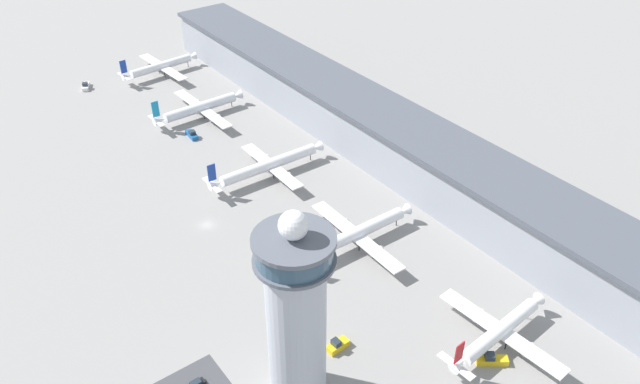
{
  "coord_description": "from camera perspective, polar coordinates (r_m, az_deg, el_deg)",
  "views": [
    {
      "loc": [
        143.49,
        -62.85,
        118.58
      ],
      "look_at": [
        18.89,
        29.73,
        10.63
      ],
      "focal_mm": 35.0,
      "sensor_mm": 36.0,
      "label": 1
    }
  ],
  "objects": [
    {
      "name": "airplane_gate_delta",
      "position": [
        182.88,
        3.07,
        -3.94
      ],
      "size": [
        38.79,
        43.88,
        12.1
      ],
      "color": "white",
      "rests_on": "ground"
    },
    {
      "name": "control_tower",
      "position": [
        131.41,
        -2.2,
        -11.12
      ],
      "size": [
        16.52,
        16.52,
        50.51
      ],
      "color": "#ADB2BC",
      "rests_on": "ground"
    },
    {
      "name": "service_truck_catering",
      "position": [
        243.49,
        -11.64,
        5.17
      ],
      "size": [
        7.34,
        3.07,
        2.81
      ],
      "color": "black",
      "rests_on": "ground"
    },
    {
      "name": "car_grey_coupe",
      "position": [
        152.52,
        -11.31,
        -16.86
      ],
      "size": [
        1.89,
        4.53,
        1.4
      ],
      "color": "black",
      "rests_on": "ground"
    },
    {
      "name": "service_truck_water",
      "position": [
        156.55,
        1.61,
        -13.84
      ],
      "size": [
        2.88,
        5.95,
        3.12
      ],
      "color": "black",
      "rests_on": "ground"
    },
    {
      "name": "ground_plane",
      "position": [
        196.47,
        -10.31,
        -2.97
      ],
      "size": [
        1000.0,
        1000.0,
        0.0
      ],
      "primitive_type": "plane",
      "color": "gray"
    },
    {
      "name": "service_truck_fuel",
      "position": [
        295.01,
        -20.62,
        9.05
      ],
      "size": [
        7.97,
        5.56,
        2.91
      ],
      "color": "black",
      "rests_on": "ground"
    },
    {
      "name": "airplane_gate_charlie",
      "position": [
        214.42,
        -4.72,
        2.46
      ],
      "size": [
        33.65,
        44.8,
        12.26
      ],
      "color": "white",
      "rests_on": "ground"
    },
    {
      "name": "airplane_gate_echo",
      "position": [
        161.33,
        16.08,
        -12.15
      ],
      "size": [
        35.46,
        35.04,
        11.65
      ],
      "color": "white",
      "rests_on": "ground"
    },
    {
      "name": "airplane_gate_bravo",
      "position": [
        256.0,
        -10.92,
        7.57
      ],
      "size": [
        40.2,
        39.37,
        12.42
      ],
      "color": "silver",
      "rests_on": "ground"
    },
    {
      "name": "service_truck_baggage",
      "position": [
        159.0,
        15.41,
        -14.57
      ],
      "size": [
        6.4,
        7.41,
        2.99
      ],
      "color": "black",
      "rests_on": "ground"
    },
    {
      "name": "terminal_building",
      "position": [
        223.89,
        5.42,
        5.51
      ],
      "size": [
        266.3,
        25.0,
        18.89
      ],
      "color": "#9399A3",
      "rests_on": "ground"
    },
    {
      "name": "airplane_gate_alpha",
      "position": [
        296.77,
        -14.35,
        11.07
      ],
      "size": [
        36.77,
        37.48,
        11.89
      ],
      "color": "white",
      "rests_on": "ground"
    }
  ]
}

